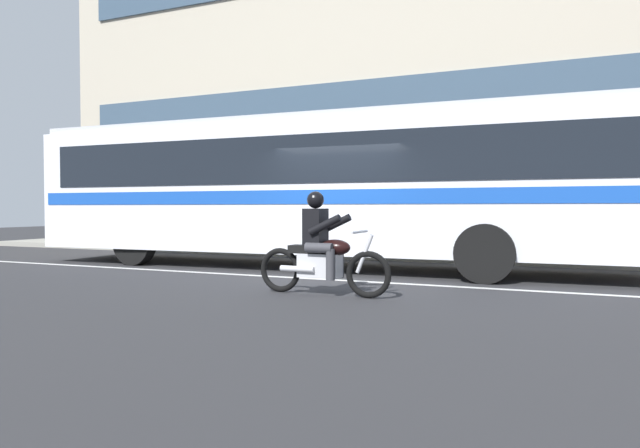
% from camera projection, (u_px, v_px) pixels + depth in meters
% --- Properties ---
extents(ground_plane, '(60.00, 60.00, 0.00)m').
position_uv_depth(ground_plane, '(337.00, 276.00, 10.58)').
color(ground_plane, '#2B2B2D').
extents(sidewalk_curb, '(28.00, 3.80, 0.15)m').
position_uv_depth(sidewalk_curb, '(403.00, 252.00, 15.26)').
color(sidewalk_curb, gray).
rests_on(sidewalk_curb, ground_plane).
extents(lane_center_stripe, '(26.60, 0.14, 0.01)m').
position_uv_depth(lane_center_stripe, '(325.00, 279.00, 10.02)').
color(lane_center_stripe, silver).
rests_on(lane_center_stripe, ground_plane).
extents(office_building_facade, '(28.00, 0.89, 13.51)m').
position_uv_depth(office_building_facade, '(422.00, 35.00, 17.17)').
color(office_building_facade, '#B2A893').
rests_on(office_building_facade, ground_plane).
extents(transit_bus, '(13.33, 3.01, 3.22)m').
position_uv_depth(transit_bus, '(319.00, 182.00, 11.97)').
color(transit_bus, silver).
rests_on(transit_bus, ground_plane).
extents(motorcycle_with_rider, '(2.14, 0.64, 1.56)m').
position_uv_depth(motorcycle_with_rider, '(322.00, 252.00, 8.22)').
color(motorcycle_with_rider, black).
rests_on(motorcycle_with_rider, ground_plane).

